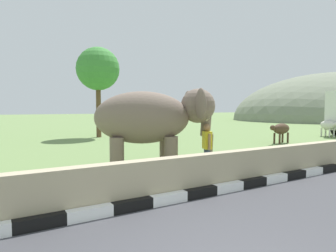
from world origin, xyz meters
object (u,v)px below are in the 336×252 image
elephant (154,119)px  cow_mid (328,125)px  person_handler (207,146)px  cow_near (281,129)px

elephant → cow_mid: size_ratio=2.13×
person_handler → cow_near: size_ratio=0.86×
person_handler → cow_near: (9.19, 4.20, -0.06)m
cow_near → elephant: bearing=-162.7°
elephant → person_handler: 1.98m
elephant → person_handler: elephant is taller
cow_near → cow_mid: same height
person_handler → cow_mid: person_handler is taller
elephant → cow_near: (10.74, 3.35, -0.96)m
person_handler → cow_near: person_handler is taller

